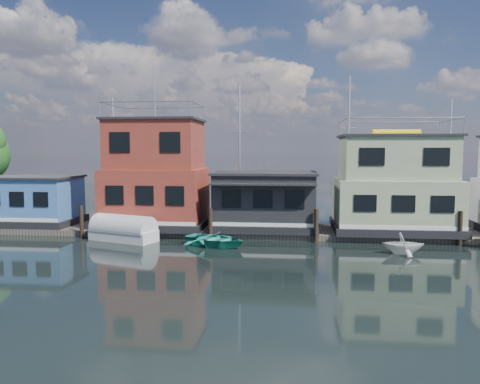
# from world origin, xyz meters

# --- Properties ---
(ground) EXTENTS (160.00, 160.00, 0.00)m
(ground) POSITION_xyz_m (0.00, 0.00, 0.00)
(ground) COLOR black
(ground) RESTS_ON ground
(dock) EXTENTS (48.00, 5.00, 0.40)m
(dock) POSITION_xyz_m (0.00, 12.00, 0.20)
(dock) COLOR #595147
(dock) RESTS_ON ground
(houseboat_blue) EXTENTS (6.40, 4.90, 3.66)m
(houseboat_blue) POSITION_xyz_m (-18.00, 12.00, 2.21)
(houseboat_blue) COLOR black
(houseboat_blue) RESTS_ON dock
(houseboat_red) EXTENTS (7.40, 5.90, 11.86)m
(houseboat_red) POSITION_xyz_m (-8.50, 12.00, 4.10)
(houseboat_red) COLOR black
(houseboat_red) RESTS_ON dock
(houseboat_dark) EXTENTS (7.40, 6.10, 4.06)m
(houseboat_dark) POSITION_xyz_m (-0.50, 11.98, 2.42)
(houseboat_dark) COLOR black
(houseboat_dark) RESTS_ON dock
(houseboat_green) EXTENTS (8.40, 5.90, 7.03)m
(houseboat_green) POSITION_xyz_m (8.50, 12.00, 3.55)
(houseboat_green) COLOR black
(houseboat_green) RESTS_ON dock
(pilings) EXTENTS (42.28, 0.28, 2.20)m
(pilings) POSITION_xyz_m (-0.33, 9.20, 1.10)
(pilings) COLOR #2D2116
(pilings) RESTS_ON ground
(background_masts) EXTENTS (36.40, 0.16, 12.00)m
(background_masts) POSITION_xyz_m (4.76, 18.00, 5.55)
(background_masts) COLOR silver
(background_masts) RESTS_ON ground
(tarp_runabout) EXTENTS (4.88, 3.22, 1.85)m
(tarp_runabout) POSITION_xyz_m (-9.74, 8.41, 0.69)
(tarp_runabout) COLOR silver
(tarp_runabout) RESTS_ON ground
(dinghy_white) EXTENTS (2.45, 2.14, 1.26)m
(dinghy_white) POSITION_xyz_m (7.83, 6.29, 0.63)
(dinghy_white) COLOR silver
(dinghy_white) RESTS_ON ground
(dinghy_teal) EXTENTS (4.96, 4.37, 0.85)m
(dinghy_teal) POSITION_xyz_m (-3.38, 7.30, 0.43)
(dinghy_teal) COLOR teal
(dinghy_teal) RESTS_ON ground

